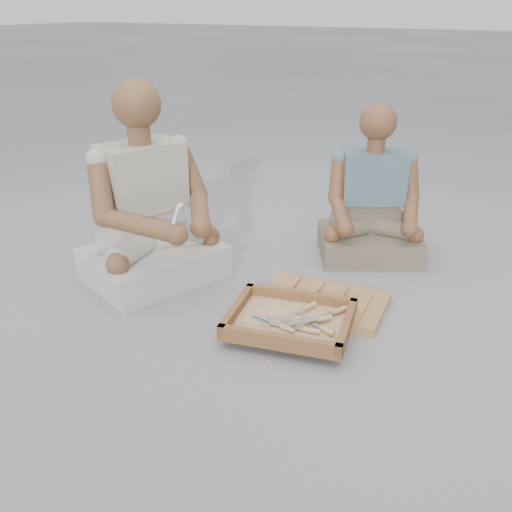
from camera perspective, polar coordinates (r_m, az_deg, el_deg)
The scene contains 31 objects.
ground at distance 2.59m, azimuth -1.42°, elevation -6.61°, with size 60.00×60.00×0.00m, color gray.
carved_panel at distance 2.73m, azimuth 6.74°, elevation -4.57°, with size 0.57×0.38×0.04m, color olive.
tool_tray at distance 2.48m, azimuth 3.43°, elevation -6.50°, with size 0.59×0.51×0.07m.
chisel_0 at distance 2.40m, azimuth 5.09°, elevation -7.37°, with size 0.22×0.06×0.02m.
chisel_1 at distance 2.41m, azimuth 2.77°, elevation -7.13°, with size 0.22×0.06×0.02m.
chisel_2 at distance 2.39m, azimuth 1.80°, elevation -7.52°, with size 0.20×0.12×0.02m.
chisel_3 at distance 2.54m, azimuth 7.90°, elevation -5.49°, with size 0.12×0.20×0.02m.
chisel_4 at distance 2.49m, azimuth 3.44°, elevation -6.23°, with size 0.21×0.11×0.02m.
chisel_5 at distance 2.50m, azimuth 5.79°, elevation -6.06°, with size 0.13×0.20×0.02m.
chisel_6 at distance 2.46m, azimuth 6.35°, elevation -6.30°, with size 0.16×0.17×0.02m.
chisel_7 at distance 2.53m, azimuth 8.09°, elevation -5.45°, with size 0.12×0.20×0.02m.
chisel_8 at distance 2.41m, azimuth 6.77°, elevation -7.22°, with size 0.21×0.09×0.02m.
chisel_9 at distance 2.54m, azimuth 5.11°, elevation -5.14°, with size 0.08×0.22×0.02m.
wood_chip_0 at distance 2.71m, azimuth 2.74°, elevation -5.03°, with size 0.02×0.01×0.00m, color tan.
wood_chip_1 at distance 2.45m, azimuth 9.88°, elevation -8.79°, with size 0.02×0.01×0.00m, color tan.
wood_chip_2 at distance 2.78m, azimuth 3.95°, elevation -4.21°, with size 0.02×0.01×0.00m, color tan.
wood_chip_3 at distance 2.29m, azimuth 0.82°, elevation -11.13°, with size 0.02×0.01×0.00m, color tan.
wood_chip_4 at distance 2.43m, azimuth -0.29°, elevation -8.75°, with size 0.02×0.01×0.00m, color tan.
wood_chip_5 at distance 2.58m, azimuth 1.83°, elevation -6.61°, with size 0.02×0.01×0.00m, color tan.
wood_chip_6 at distance 2.59m, azimuth 1.10°, elevation -6.44°, with size 0.02×0.01×0.00m, color tan.
wood_chip_7 at distance 2.79m, azimuth 1.13°, elevation -4.04°, with size 0.02×0.01×0.00m, color tan.
wood_chip_8 at distance 2.62m, azimuth -1.43°, elevation -6.15°, with size 0.02×0.01×0.00m, color tan.
wood_chip_9 at distance 2.68m, azimuth -0.74°, elevation -5.31°, with size 0.02×0.01×0.00m, color tan.
wood_chip_10 at distance 2.59m, azimuth 11.31°, elevation -6.98°, with size 0.02×0.01×0.00m, color tan.
wood_chip_11 at distance 2.48m, azimuth -2.04°, elevation -7.96°, with size 0.02×0.01×0.00m, color tan.
wood_chip_12 at distance 2.63m, azimuth 8.38°, elevation -6.32°, with size 0.02×0.01×0.00m, color tan.
wood_chip_13 at distance 2.32m, azimuth 1.26°, elevation -10.61°, with size 0.02×0.01×0.00m, color tan.
wood_chip_14 at distance 2.92m, azimuth 1.83°, elevation -2.70°, with size 0.02×0.01×0.00m, color tan.
craftsman at distance 2.91m, azimuth -10.59°, elevation 4.01°, with size 0.76×0.78×1.00m.
companion at distance 3.21m, azimuth 11.49°, elevation 4.76°, with size 0.68×0.63×0.84m.
mobile_phone at distance 2.54m, azimuth -7.85°, elevation 4.21°, with size 0.05×0.05×0.10m.
Camera 1 is at (1.13, -1.91, 1.32)m, focal length 40.00 mm.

